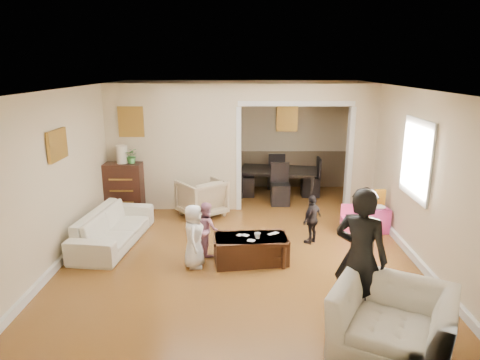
{
  "coord_description": "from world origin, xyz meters",
  "views": [
    {
      "loc": [
        0.07,
        -6.82,
        2.95
      ],
      "look_at": [
        0.0,
        0.2,
        1.05
      ],
      "focal_mm": 31.9,
      "sensor_mm": 36.0,
      "label": 1
    }
  ],
  "objects_px": {
    "table_lamp": "(122,154)",
    "adult_person": "(360,258)",
    "armchair_back": "(202,197)",
    "play_table": "(373,219)",
    "child_toddler": "(312,219)",
    "coffee_table": "(251,249)",
    "child_kneel_b": "(207,228)",
    "sofa": "(113,227)",
    "armchair_front": "(392,323)",
    "child_kneel_a": "(194,236)",
    "cyan_cup": "(369,206)",
    "coffee_cup": "(257,236)",
    "dining_table": "(278,183)",
    "dresser": "(124,188)"
  },
  "relations": [
    {
      "from": "table_lamp",
      "to": "adult_person",
      "type": "xyz_separation_m",
      "value": [
        3.77,
        -3.9,
        -0.38
      ]
    },
    {
      "from": "armchair_back",
      "to": "play_table",
      "type": "distance_m",
      "value": 3.32
    },
    {
      "from": "child_toddler",
      "to": "armchair_back",
      "type": "bearing_deg",
      "value": -83.15
    },
    {
      "from": "child_toddler",
      "to": "coffee_table",
      "type": "bearing_deg",
      "value": -13.39
    },
    {
      "from": "armchair_back",
      "to": "child_kneel_b",
      "type": "bearing_deg",
      "value": 60.02
    },
    {
      "from": "sofa",
      "to": "adult_person",
      "type": "distance_m",
      "value": 4.25
    },
    {
      "from": "armchair_back",
      "to": "armchair_front",
      "type": "relative_size",
      "value": 0.71
    },
    {
      "from": "armchair_back",
      "to": "child_kneel_a",
      "type": "relative_size",
      "value": 0.85
    },
    {
      "from": "coffee_table",
      "to": "cyan_cup",
      "type": "relative_size",
      "value": 13.76
    },
    {
      "from": "play_table",
      "to": "child_kneel_a",
      "type": "height_order",
      "value": "child_kneel_a"
    },
    {
      "from": "coffee_cup",
      "to": "cyan_cup",
      "type": "xyz_separation_m",
      "value": [
        2.06,
        1.32,
        0.04
      ]
    },
    {
      "from": "child_kneel_a",
      "to": "armchair_front",
      "type": "bearing_deg",
      "value": -130.78
    },
    {
      "from": "child_toddler",
      "to": "cyan_cup",
      "type": "bearing_deg",
      "value": 156.36
    },
    {
      "from": "table_lamp",
      "to": "adult_person",
      "type": "relative_size",
      "value": 0.22
    },
    {
      "from": "coffee_cup",
      "to": "play_table",
      "type": "bearing_deg",
      "value": 32.47
    },
    {
      "from": "sofa",
      "to": "cyan_cup",
      "type": "xyz_separation_m",
      "value": [
        4.48,
        0.58,
        0.2
      ]
    },
    {
      "from": "armchair_back",
      "to": "child_kneel_b",
      "type": "distance_m",
      "value": 1.84
    },
    {
      "from": "sofa",
      "to": "coffee_cup",
      "type": "bearing_deg",
      "value": -100.66
    },
    {
      "from": "coffee_cup",
      "to": "child_kneel_b",
      "type": "relative_size",
      "value": 0.11
    },
    {
      "from": "sofa",
      "to": "armchair_back",
      "type": "height_order",
      "value": "armchair_back"
    },
    {
      "from": "armchair_front",
      "to": "table_lamp",
      "type": "distance_m",
      "value": 6.06
    },
    {
      "from": "armchair_front",
      "to": "play_table",
      "type": "bearing_deg",
      "value": 104.77
    },
    {
      "from": "table_lamp",
      "to": "armchair_back",
      "type": "bearing_deg",
      "value": -6.58
    },
    {
      "from": "child_kneel_b",
      "to": "dining_table",
      "type": "bearing_deg",
      "value": -52.45
    },
    {
      "from": "coffee_cup",
      "to": "armchair_back",
      "type": "bearing_deg",
      "value": 116.05
    },
    {
      "from": "dresser",
      "to": "adult_person",
      "type": "height_order",
      "value": "adult_person"
    },
    {
      "from": "armchair_front",
      "to": "adult_person",
      "type": "xyz_separation_m",
      "value": [
        -0.21,
        0.59,
        0.46
      ]
    },
    {
      "from": "armchair_back",
      "to": "child_toddler",
      "type": "relative_size",
      "value": 0.97
    },
    {
      "from": "armchair_back",
      "to": "child_kneel_a",
      "type": "height_order",
      "value": "child_kneel_a"
    },
    {
      "from": "coffee_table",
      "to": "cyan_cup",
      "type": "distance_m",
      "value": 2.52
    },
    {
      "from": "cyan_cup",
      "to": "child_toddler",
      "type": "xyz_separation_m",
      "value": [
        -1.11,
        -0.52,
        -0.07
      ]
    },
    {
      "from": "cyan_cup",
      "to": "child_kneel_b",
      "type": "xyz_separation_m",
      "value": [
        -2.86,
        -0.97,
        -0.06
      ]
    },
    {
      "from": "armchair_front",
      "to": "dining_table",
      "type": "relative_size",
      "value": 0.66
    },
    {
      "from": "armchair_front",
      "to": "coffee_table",
      "type": "distance_m",
      "value": 2.61
    },
    {
      "from": "dresser",
      "to": "table_lamp",
      "type": "xyz_separation_m",
      "value": [
        0.0,
        0.0,
        0.7
      ]
    },
    {
      "from": "armchair_back",
      "to": "coffee_table",
      "type": "xyz_separation_m",
      "value": [
        0.96,
        -2.12,
        -0.17
      ]
    },
    {
      "from": "dining_table",
      "to": "coffee_table",
      "type": "bearing_deg",
      "value": -91.91
    },
    {
      "from": "dining_table",
      "to": "child_toddler",
      "type": "xyz_separation_m",
      "value": [
        0.37,
        -2.72,
        0.12
      ]
    },
    {
      "from": "sofa",
      "to": "play_table",
      "type": "distance_m",
      "value": 4.62
    },
    {
      "from": "cyan_cup",
      "to": "dining_table",
      "type": "bearing_deg",
      "value": 123.91
    },
    {
      "from": "play_table",
      "to": "dining_table",
      "type": "distance_m",
      "value": 2.67
    },
    {
      "from": "sofa",
      "to": "adult_person",
      "type": "height_order",
      "value": "adult_person"
    },
    {
      "from": "dresser",
      "to": "play_table",
      "type": "distance_m",
      "value": 4.92
    },
    {
      "from": "adult_person",
      "to": "child_toddler",
      "type": "xyz_separation_m",
      "value": [
        -0.17,
        2.35,
        -0.41
      ]
    },
    {
      "from": "armchair_back",
      "to": "dresser",
      "type": "height_order",
      "value": "dresser"
    },
    {
      "from": "coffee_table",
      "to": "dining_table",
      "type": "bearing_deg",
      "value": 78.9
    },
    {
      "from": "play_table",
      "to": "adult_person",
      "type": "distance_m",
      "value": 3.17
    },
    {
      "from": "table_lamp",
      "to": "dining_table",
      "type": "distance_m",
      "value": 3.56
    },
    {
      "from": "play_table",
      "to": "cyan_cup",
      "type": "bearing_deg",
      "value": -153.43
    },
    {
      "from": "coffee_table",
      "to": "cyan_cup",
      "type": "bearing_deg",
      "value": 30.54
    }
  ]
}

